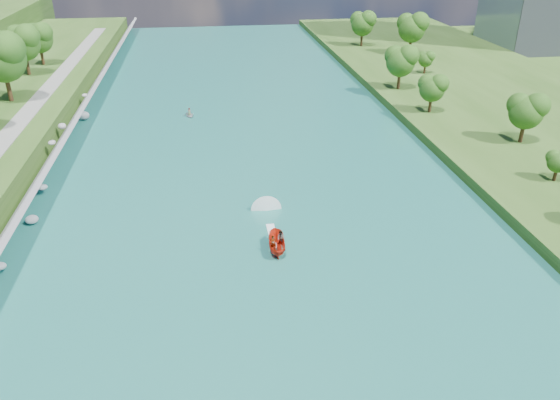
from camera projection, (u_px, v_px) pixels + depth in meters
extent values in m
plane|color=#2D5119|center=(268.00, 273.00, 52.37)|extent=(260.00, 260.00, 0.00)
cube|color=#196262|center=(249.00, 184.00, 69.98)|extent=(55.00, 240.00, 0.10)
cube|color=slate|center=(36.00, 184.00, 65.93)|extent=(3.54, 236.00, 4.05)
ellipsoid|color=gray|center=(0.00, 266.00, 51.71)|extent=(1.23, 1.08, 0.68)
ellipsoid|color=gray|center=(32.00, 219.00, 60.59)|extent=(1.44, 1.50, 0.89)
ellipsoid|color=gray|center=(43.00, 187.00, 67.03)|extent=(1.12, 1.32, 0.65)
ellipsoid|color=gray|center=(52.00, 143.00, 75.61)|extent=(1.03, 1.28, 0.59)
ellipsoid|color=gray|center=(62.00, 126.00, 81.89)|extent=(1.18, 1.29, 0.91)
ellipsoid|color=gray|center=(84.00, 116.00, 92.20)|extent=(1.89, 1.69, 1.45)
ellipsoid|color=gray|center=(85.00, 95.00, 98.26)|extent=(0.99, 1.28, 0.56)
ellipsoid|color=#174E14|center=(2.00, 61.00, 87.84)|extent=(7.99, 7.99, 13.31)
ellipsoid|color=#174E14|center=(23.00, 45.00, 103.99)|extent=(6.75, 6.75, 11.25)
ellipsoid|color=#174E14|center=(39.00, 40.00, 111.81)|extent=(6.02, 6.02, 10.03)
ellipsoid|color=#174E14|center=(558.00, 163.00, 66.53)|extent=(2.84, 2.84, 4.74)
ellipsoid|color=#174E14|center=(526.00, 114.00, 77.49)|extent=(5.17, 5.17, 8.61)
ellipsoid|color=#174E14|center=(432.00, 90.00, 90.29)|extent=(4.54, 4.54, 7.57)
ellipsoid|color=#174E14|center=(401.00, 63.00, 102.68)|extent=(5.83, 5.83, 9.72)
ellipsoid|color=#174E14|center=(426.00, 60.00, 114.33)|extent=(3.31, 3.31, 5.51)
ellipsoid|color=#174E14|center=(412.00, 30.00, 129.71)|extent=(6.86, 6.86, 11.43)
ellipsoid|color=#174E14|center=(362.00, 25.00, 138.95)|extent=(6.13, 6.13, 10.21)
imported|color=red|center=(277.00, 243.00, 55.41)|extent=(1.93, 4.50, 1.70)
imported|color=#66605B|center=(273.00, 243.00, 54.86)|extent=(0.63, 0.45, 1.62)
imported|color=#66605B|center=(281.00, 238.00, 55.78)|extent=(0.98, 0.97, 1.60)
cube|color=white|center=(273.00, 235.00, 58.43)|extent=(0.90, 5.00, 0.06)
imported|color=#96999E|center=(189.00, 115.00, 94.22)|extent=(2.47, 3.04, 0.55)
imported|color=#66605B|center=(189.00, 111.00, 93.95)|extent=(0.71, 0.59, 1.25)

